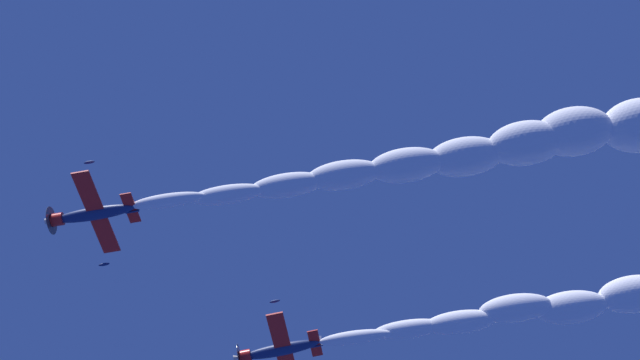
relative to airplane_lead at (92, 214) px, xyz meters
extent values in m
ellipsoid|color=navy|center=(0.02, 0.25, 0.00)|extent=(1.83, 6.75, 1.44)
cylinder|color=red|center=(-0.17, -2.81, -0.06)|extent=(1.41, 1.01, 1.37)
cone|color=white|center=(-0.21, -3.46, -0.07)|extent=(0.69, 0.75, 0.65)
cylinder|color=#3F3F47|center=(-0.20, -3.31, -0.07)|extent=(2.97, 0.25, 2.98)
cube|color=red|center=(0.09, 0.45, -0.15)|extent=(8.09, 1.89, 3.08)
ellipsoid|color=navy|center=(3.98, 0.19, 1.28)|extent=(0.37, 0.93, 0.33)
ellipsoid|color=navy|center=(-3.80, 0.71, -1.59)|extent=(0.37, 0.93, 0.33)
cube|color=red|center=(0.18, 3.17, 0.10)|extent=(2.93, 1.08, 1.15)
cube|color=navy|center=(0.01, 3.24, 0.58)|extent=(0.57, 1.16, 1.10)
ellipsoid|color=#1E232D|center=(-0.14, -0.05, 0.38)|extent=(0.98, 1.58, 0.88)
ellipsoid|color=navy|center=(-13.61, 13.81, -0.15)|extent=(1.90, 6.78, 1.76)
cylinder|color=red|center=(-13.80, 10.76, -0.38)|extent=(1.39, 1.06, 1.38)
cone|color=white|center=(-13.84, 10.11, -0.43)|extent=(0.68, 0.78, 0.67)
cylinder|color=#3F3F47|center=(-13.83, 10.26, -0.42)|extent=(2.89, 0.38, 2.90)
cube|color=red|center=(-13.55, 14.02, -0.30)|extent=(8.24, 1.90, 2.75)
ellipsoid|color=navy|center=(-9.60, 13.69, 0.93)|extent=(0.38, 0.94, 0.37)
cube|color=red|center=(-13.45, 16.72, 0.12)|extent=(2.99, 1.09, 1.06)
cube|color=navy|center=(-13.60, 16.76, 0.60)|extent=(0.53, 1.21, 1.17)
ellipsoid|color=#1E232D|center=(-13.76, 13.48, 0.22)|extent=(0.99, 1.61, 0.93)
ellipsoid|color=white|center=(0.48, 6.25, 0.11)|extent=(1.55, 6.25, 1.40)
ellipsoid|color=white|center=(0.41, 11.05, 0.43)|extent=(1.95, 6.29, 1.80)
ellipsoid|color=white|center=(0.65, 15.92, 0.67)|extent=(2.35, 6.33, 2.20)
ellipsoid|color=white|center=(1.01, 20.52, 0.78)|extent=(2.76, 6.37, 2.61)
ellipsoid|color=white|center=(1.33, 25.56, 0.84)|extent=(3.16, 6.41, 3.01)
ellipsoid|color=white|center=(1.44, 30.37, 1.24)|extent=(3.56, 6.45, 3.41)
ellipsoid|color=white|center=(2.13, 35.22, 1.09)|extent=(3.96, 6.48, 3.81)
ellipsoid|color=white|center=(2.59, 39.15, 1.46)|extent=(4.36, 6.52, 4.21)
ellipsoid|color=white|center=(2.53, 44.44, 1.61)|extent=(4.77, 6.56, 4.62)
ellipsoid|color=white|center=(-13.16, 20.14, -0.05)|extent=(1.55, 6.25, 1.40)
ellipsoid|color=white|center=(-13.05, 24.76, 0.39)|extent=(1.95, 6.29, 1.80)
ellipsoid|color=white|center=(-12.76, 29.12, 0.24)|extent=(2.35, 6.33, 2.20)
ellipsoid|color=white|center=(-12.03, 33.83, 0.48)|extent=(2.76, 6.37, 2.61)
ellipsoid|color=white|center=(-12.50, 38.50, 0.60)|extent=(3.16, 6.41, 3.01)
ellipsoid|color=white|center=(-11.97, 43.99, 0.94)|extent=(3.56, 6.45, 3.41)
camera|label=1|loc=(21.30, 20.63, -63.76)|focal=47.31mm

